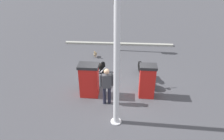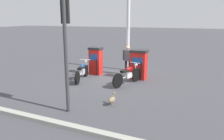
# 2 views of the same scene
# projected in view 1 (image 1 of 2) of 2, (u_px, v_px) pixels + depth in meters

# --- Properties ---
(ground_plane) EXTENTS (120.00, 120.00, 0.00)m
(ground_plane) POSITION_uv_depth(u_px,v_px,m) (118.00, 90.00, 9.75)
(ground_plane) COLOR #424247
(fuel_pump_near) EXTENTS (0.58, 0.72, 1.50)m
(fuel_pump_near) POSITION_uv_depth(u_px,v_px,m) (147.00, 81.00, 9.00)
(fuel_pump_near) COLOR red
(fuel_pump_near) RESTS_ON ground
(fuel_pump_far) EXTENTS (0.66, 0.87, 1.49)m
(fuel_pump_far) POSITION_uv_depth(u_px,v_px,m) (89.00, 80.00, 9.07)
(fuel_pump_far) COLOR red
(fuel_pump_far) RESTS_ON ground
(motorcycle_near_pump) EXTENTS (2.10, 0.72, 0.95)m
(motorcycle_near_pump) POSITION_uv_depth(u_px,v_px,m) (146.00, 72.00, 10.30)
(motorcycle_near_pump) COLOR black
(motorcycle_near_pump) RESTS_ON ground
(motorcycle_far_pump) EXTENTS (1.99, 0.85, 0.97)m
(motorcycle_far_pump) POSITION_uv_depth(u_px,v_px,m) (96.00, 72.00, 10.23)
(motorcycle_far_pump) COLOR black
(motorcycle_far_pump) RESTS_ON ground
(attendant_person) EXTENTS (0.25, 0.58, 1.60)m
(attendant_person) POSITION_uv_depth(u_px,v_px,m) (107.00, 84.00, 8.48)
(attendant_person) COLOR #1E1E2D
(attendant_person) RESTS_ON ground
(wandering_duck) EXTENTS (0.45, 0.22, 0.46)m
(wandering_duck) POSITION_uv_depth(u_px,v_px,m) (95.00, 54.00, 12.73)
(wandering_duck) COLOR #847051
(wandering_duck) RESTS_ON ground
(roadside_traffic_light) EXTENTS (0.40, 0.29, 3.61)m
(roadside_traffic_light) POSITION_uv_depth(u_px,v_px,m) (115.00, 12.00, 12.50)
(roadside_traffic_light) COLOR #38383A
(roadside_traffic_light) RESTS_ON ground
(canopy_support_pole) EXTENTS (0.40, 0.40, 4.54)m
(canopy_support_pole) POSITION_uv_depth(u_px,v_px,m) (117.00, 70.00, 6.87)
(canopy_support_pole) COLOR silver
(canopy_support_pole) RESTS_ON ground
(road_edge_kerb) EXTENTS (0.50, 7.28, 0.12)m
(road_edge_kerb) POSITION_uv_depth(u_px,v_px,m) (119.00, 44.00, 14.57)
(road_edge_kerb) COLOR #9E9E93
(road_edge_kerb) RESTS_ON ground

